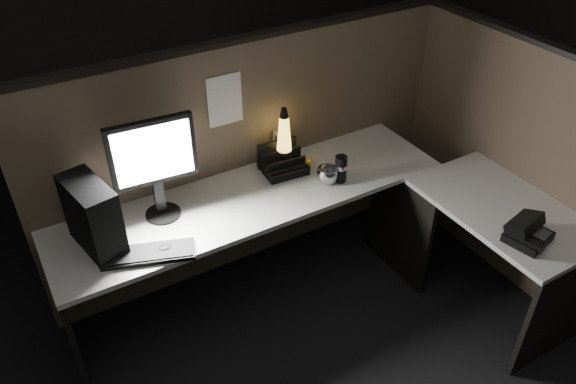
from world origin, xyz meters
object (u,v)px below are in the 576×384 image
keyboard (149,254)px  desk_phone (527,232)px  pc_tower (93,216)px  monitor (154,160)px  lava_lamp (284,144)px

keyboard → desk_phone: size_ratio=1.81×
pc_tower → desk_phone: (1.89, -1.06, -0.14)m
pc_tower → keyboard: (0.19, -0.20, -0.18)m
monitor → lava_lamp: 0.82m
lava_lamp → desk_phone: 1.41m
lava_lamp → pc_tower: bearing=-172.9°
pc_tower → desk_phone: 2.17m
desk_phone → pc_tower: bearing=138.2°
keyboard → pc_tower: bearing=152.4°
pc_tower → keyboard: size_ratio=0.82×
keyboard → monitor: bearing=78.2°
pc_tower → lava_lamp: size_ratio=0.93×
monitor → desk_phone: bearing=-32.2°
pc_tower → lava_lamp: (1.16, 0.14, -0.02)m
lava_lamp → desk_phone: bearing=-59.0°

